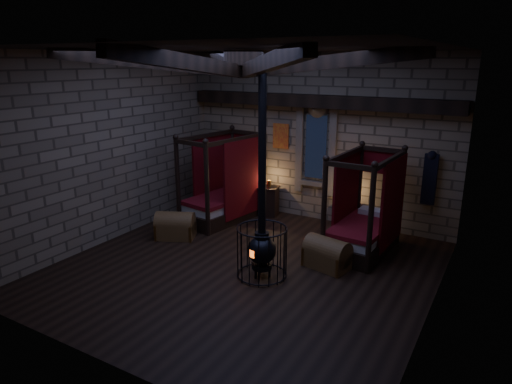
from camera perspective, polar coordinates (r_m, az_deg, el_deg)
The scene contains 8 objects.
room at distance 8.44m, azimuth -1.22°, elevation 14.35°, with size 7.02×7.02×4.29m.
bed_left at distance 11.85m, azimuth -4.06°, elevation -0.87°, with size 1.43×2.26×2.21m.
bed_right at distance 10.19m, azimuth 13.34°, elevation -4.27°, with size 1.19×2.10×2.14m.
trunk_left at distance 10.82m, azimuth -10.05°, elevation -4.23°, with size 1.02×0.87×0.64m.
trunk_right at distance 9.29m, azimuth 8.87°, elevation -7.69°, with size 0.97×0.73×0.64m.
nightstand_left at distance 12.14m, azimuth 1.62°, elevation -1.09°, with size 0.58×0.56×0.97m.
nightstand_right at distance 11.38m, azimuth 11.35°, elevation -2.82°, with size 0.47×0.45×0.79m.
stove at distance 8.71m, azimuth 0.73°, elevation -6.85°, with size 0.97×0.97×4.05m.
Camera 1 is at (4.38, -7.12, 4.02)m, focal length 32.00 mm.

